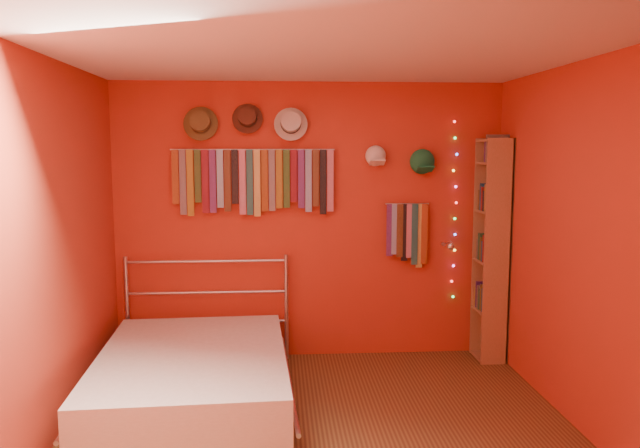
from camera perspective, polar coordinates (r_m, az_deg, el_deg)
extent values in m
plane|color=#4F2E1B|center=(4.33, 0.35, -19.30)|extent=(3.50, 3.50, 0.00)
cube|color=#AB381B|center=(5.67, -0.94, 0.23)|extent=(3.50, 0.02, 2.50)
cube|color=#AB381B|center=(4.42, 23.62, -2.28)|extent=(0.02, 3.50, 2.50)
cube|color=#AB381B|center=(4.19, -24.27, -2.81)|extent=(0.02, 3.50, 2.50)
cube|color=white|center=(3.92, 0.38, 15.52)|extent=(3.50, 3.50, 0.02)
cylinder|color=#B7B7BC|center=(5.57, -6.14, 6.78)|extent=(1.45, 0.01, 0.01)
cube|color=maroon|center=(5.64, -13.10, 4.21)|extent=(0.06, 0.01, 0.48)
cube|color=#151457|center=(5.63, -12.44, 3.74)|extent=(0.06, 0.01, 0.57)
cube|color=olive|center=(5.61, -11.79, 3.69)|extent=(0.06, 0.01, 0.59)
cube|color=#29471C|center=(5.61, -11.12, 4.31)|extent=(0.06, 0.01, 0.47)
cube|color=maroon|center=(5.60, -10.46, 3.85)|extent=(0.06, 0.01, 0.56)
cube|color=#441A6A|center=(5.59, -9.80, 3.87)|extent=(0.06, 0.01, 0.56)
cube|color=#7CB4DC|center=(5.59, -9.12, 4.11)|extent=(0.06, 0.01, 0.51)
cube|color=#472717|center=(5.58, -8.46, 3.94)|extent=(0.06, 0.01, 0.55)
cube|color=black|center=(5.57, -7.80, 4.29)|extent=(0.06, 0.01, 0.48)
cube|color=#C46289|center=(5.58, -7.11, 3.81)|extent=(0.06, 0.01, 0.58)
cube|color=#19525A|center=(5.57, -6.44, 3.79)|extent=(0.06, 0.01, 0.58)
cube|color=tan|center=(5.56, -5.77, 3.73)|extent=(0.06, 0.01, 0.59)
cube|color=brown|center=(5.57, -5.10, 3.97)|extent=(0.06, 0.01, 0.55)
cube|color=#131453|center=(5.56, -4.42, 3.99)|extent=(0.06, 0.01, 0.55)
cube|color=brown|center=(5.56, -3.75, 4.12)|extent=(0.06, 0.01, 0.52)
cube|color=#235321|center=(5.57, -3.08, 4.15)|extent=(0.06, 0.01, 0.52)
cube|color=maroon|center=(5.56, -2.41, 4.42)|extent=(0.06, 0.01, 0.46)
cube|color=#3D1861|center=(5.56, -1.73, 4.14)|extent=(0.06, 0.01, 0.52)
cube|color=#708BC7|center=(5.57, -1.06, 3.96)|extent=(0.06, 0.01, 0.56)
cube|color=#53321B|center=(5.57, -0.39, 4.22)|extent=(0.06, 0.01, 0.51)
cube|color=black|center=(5.57, 0.29, 3.85)|extent=(0.06, 0.01, 0.58)
cube|color=#B35974|center=(5.59, 0.95, 3.98)|extent=(0.06, 0.01, 0.55)
cylinder|color=#B7B7BC|center=(5.71, 7.98, 1.84)|extent=(0.40, 0.01, 0.01)
cube|color=#3B175D|center=(5.70, 6.39, -0.56)|extent=(0.06, 0.01, 0.48)
cube|color=#6E89C3|center=(5.70, 6.85, -0.49)|extent=(0.06, 0.01, 0.46)
cube|color=#453017|center=(5.71, 7.31, -0.61)|extent=(0.06, 0.01, 0.49)
cube|color=black|center=(5.73, 7.74, -0.78)|extent=(0.06, 0.01, 0.52)
cube|color=#AE577B|center=(5.73, 8.20, -0.64)|extent=(0.06, 0.01, 0.49)
cube|color=#195058|center=(5.74, 8.65, -0.96)|extent=(0.06, 0.01, 0.56)
cube|color=#B9AE4A|center=(5.76, 9.07, -1.08)|extent=(0.06, 0.01, 0.59)
cube|color=maroon|center=(5.77, 9.53, -0.91)|extent=(0.06, 0.01, 0.55)
cylinder|color=brown|center=(5.60, -10.85, 9.00)|extent=(0.30, 0.07, 0.30)
cylinder|color=brown|center=(5.55, -10.92, 9.14)|extent=(0.18, 0.15, 0.20)
cylinder|color=#332314|center=(5.58, -10.89, 9.07)|extent=(0.18, 0.06, 0.18)
cylinder|color=#4B271A|center=(5.57, -6.65, 9.54)|extent=(0.27, 0.07, 0.26)
cylinder|color=#4B271A|center=(5.53, -6.67, 9.68)|extent=(0.16, 0.13, 0.17)
cylinder|color=black|center=(5.55, -6.66, 9.61)|extent=(0.16, 0.05, 0.16)
cylinder|color=beige|center=(5.56, -2.69, 9.10)|extent=(0.30, 0.07, 0.29)
cylinder|color=beige|center=(5.51, -2.68, 9.24)|extent=(0.17, 0.15, 0.19)
cylinder|color=black|center=(5.54, -2.68, 9.17)|extent=(0.18, 0.06, 0.18)
ellipsoid|color=white|center=(5.64, 5.10, 6.23)|extent=(0.18, 0.14, 0.18)
cube|color=white|center=(5.53, 5.27, 5.63)|extent=(0.13, 0.10, 0.05)
ellipsoid|color=#1A7543|center=(5.72, 9.32, 5.65)|extent=(0.20, 0.15, 0.20)
cube|color=#1A7543|center=(5.60, 9.59, 4.99)|extent=(0.15, 0.11, 0.06)
sphere|color=#FF3333|center=(5.81, 12.20, 9.14)|extent=(0.02, 0.02, 0.02)
sphere|color=#33FF4C|center=(5.81, 12.25, 7.69)|extent=(0.02, 0.02, 0.02)
sphere|color=#4C66FF|center=(5.81, 12.40, 6.24)|extent=(0.02, 0.02, 0.02)
sphere|color=yellow|center=(5.81, 12.11, 4.80)|extent=(0.02, 0.02, 0.02)
sphere|color=#FF4CCC|center=(5.82, 12.31, 3.35)|extent=(0.02, 0.02, 0.02)
sphere|color=#FF3333|center=(5.83, 12.35, 1.91)|extent=(0.02, 0.02, 0.02)
sphere|color=#33FF4C|center=(5.85, 12.22, 0.48)|extent=(0.02, 0.02, 0.02)
sphere|color=#4C66FF|center=(5.87, 12.25, -0.94)|extent=(0.02, 0.02, 0.02)
sphere|color=yellow|center=(5.89, 12.20, -2.35)|extent=(0.02, 0.02, 0.02)
sphere|color=#FF4CCC|center=(5.91, 12.11, -3.76)|extent=(0.02, 0.02, 0.02)
sphere|color=#FF3333|center=(5.94, 11.95, -5.15)|extent=(0.02, 0.02, 0.02)
sphere|color=#33FF4C|center=(5.97, 12.06, -6.52)|extent=(0.02, 0.02, 0.02)
cylinder|color=#B7B7BC|center=(5.87, 11.22, -1.83)|extent=(0.03, 0.03, 0.03)
cylinder|color=#B7B7BC|center=(5.76, 11.53, -1.72)|extent=(0.01, 0.25, 0.08)
sphere|color=white|center=(5.64, 11.86, -2.01)|extent=(0.07, 0.07, 0.07)
cube|color=olive|center=(5.65, 15.92, -2.62)|extent=(0.24, 0.02, 2.00)
cube|color=olive|center=(5.95, 14.89, -2.11)|extent=(0.24, 0.02, 2.00)
cube|color=olive|center=(5.84, 16.46, -2.33)|extent=(0.02, 0.34, 2.00)
cube|color=olive|center=(6.03, 15.08, -11.58)|extent=(0.24, 0.32, 0.02)
cube|color=olive|center=(5.91, 15.22, -7.62)|extent=(0.24, 0.32, 0.02)
cube|color=olive|center=(5.82, 15.36, -3.33)|extent=(0.24, 0.32, 0.02)
cube|color=olive|center=(5.76, 15.50, 1.09)|extent=(0.24, 0.32, 0.02)
cube|color=olive|center=(5.73, 15.65, 5.37)|extent=(0.24, 0.32, 0.02)
cube|color=olive|center=(5.73, 15.71, 7.37)|extent=(0.24, 0.32, 0.02)
cylinder|color=#B7B7BC|center=(5.86, -17.22, -7.50)|extent=(0.04, 0.04, 0.96)
cylinder|color=#B7B7BC|center=(5.71, -3.09, -7.59)|extent=(0.04, 0.04, 0.96)
cylinder|color=#B7B7BC|center=(5.77, -10.22, -8.82)|extent=(1.42, 0.02, 0.02)
cylinder|color=#B7B7BC|center=(5.71, -10.28, -6.18)|extent=(1.42, 0.02, 0.02)
cylinder|color=#B7B7BC|center=(5.65, -10.35, -3.37)|extent=(1.42, 0.02, 0.02)
cube|color=beige|center=(4.86, -11.53, -13.57)|extent=(1.45, 1.99, 0.39)
cylinder|color=#B7B7BC|center=(5.01, -19.82, -13.46)|extent=(0.12, 1.92, 0.03)
cylinder|color=#B7B7BC|center=(4.82, -2.90, -13.84)|extent=(0.12, 1.92, 0.03)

